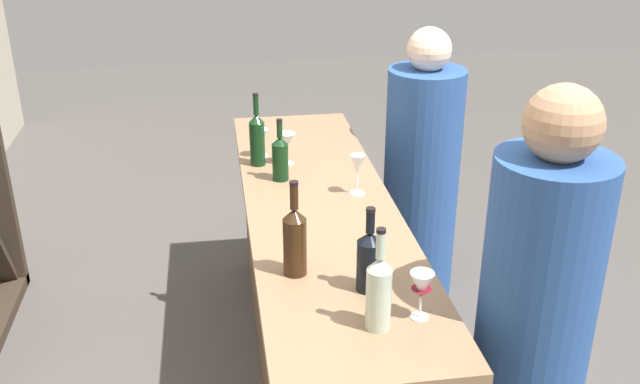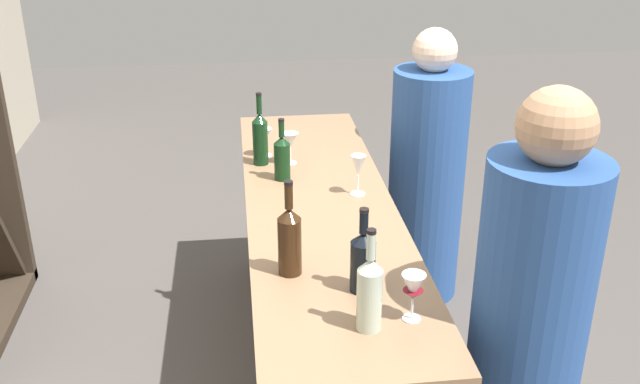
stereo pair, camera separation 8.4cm
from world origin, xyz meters
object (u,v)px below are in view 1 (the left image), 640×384
object	(u,v)px
wine_bottle_rightmost_dark_green	(257,138)
wine_glass_far_left	(261,137)
wine_glass_near_left	(421,287)
person_center_guest	(421,179)
wine_bottle_leftmost_clear_pale	(379,291)
wine_glass_near_center	(357,166)
person_left_guest	(530,347)
wine_bottle_center_amber_brown	(295,239)
wine_bottle_second_right_dark_green	(280,157)
wine_glass_near_right	(287,142)
wine_bottle_second_left_near_black	(369,259)

from	to	relation	value
wine_bottle_rightmost_dark_green	wine_glass_far_left	distance (m)	0.11
wine_glass_near_left	person_center_guest	world-z (taller)	person_center_guest
wine_bottle_rightmost_dark_green	wine_glass_near_left	size ratio (longest dim) A/B	2.16
wine_bottle_leftmost_clear_pale	wine_glass_near_left	bearing A→B (deg)	-78.19
wine_glass_near_center	wine_glass_far_left	world-z (taller)	wine_glass_near_center
wine_bottle_leftmost_clear_pale	person_left_guest	size ratio (longest dim) A/B	0.20
wine_glass_near_center	wine_bottle_rightmost_dark_green	bearing A→B (deg)	44.67
wine_bottle_leftmost_clear_pale	person_center_guest	bearing A→B (deg)	-20.77
wine_bottle_center_amber_brown	wine_bottle_second_right_dark_green	bearing A→B (deg)	-2.30
wine_bottle_center_amber_brown	person_center_guest	world-z (taller)	person_center_guest
wine_glass_near_center	wine_glass_far_left	bearing A→B (deg)	36.58
wine_bottle_center_amber_brown	wine_bottle_leftmost_clear_pale	bearing A→B (deg)	-149.54
wine_bottle_second_right_dark_green	wine_glass_far_left	xyz separation A→B (m)	(0.29, 0.06, -0.01)
wine_bottle_second_right_dark_green	wine_glass_near_left	distance (m)	1.17
person_left_guest	wine_bottle_leftmost_clear_pale	bearing A→B (deg)	3.61
wine_glass_near_right	person_left_guest	distance (m)	1.48
wine_bottle_center_amber_brown	wine_glass_near_left	xyz separation A→B (m)	(-0.32, -0.34, -0.02)
wine_glass_near_left	wine_glass_near_right	world-z (taller)	wine_glass_near_left
wine_glass_far_left	wine_glass_near_left	bearing A→B (deg)	-165.20
wine_bottle_rightmost_dark_green	person_left_guest	size ratio (longest dim) A/B	0.21
wine_glass_near_right	wine_glass_far_left	bearing A→B (deg)	45.43
wine_bottle_rightmost_dark_green	wine_glass_near_center	distance (m)	0.55
person_center_guest	wine_bottle_leftmost_clear_pale	bearing A→B (deg)	86.67
wine_glass_far_left	person_left_guest	xyz separation A→B (m)	(-1.42, -0.75, -0.25)
wine_glass_near_left	person_center_guest	size ratio (longest dim) A/B	0.11
wine_bottle_second_left_near_black	wine_glass_near_left	xyz separation A→B (m)	(-0.18, -0.12, -0.00)
person_left_guest	wine_glass_near_left	bearing A→B (deg)	0.39
wine_bottle_center_amber_brown	wine_bottle_rightmost_dark_green	world-z (taller)	wine_bottle_rightmost_dark_green
wine_bottle_center_amber_brown	wine_glass_near_right	world-z (taller)	wine_bottle_center_amber_brown
wine_glass_near_right	wine_glass_far_left	size ratio (longest dim) A/B	1.09
wine_glass_near_left	person_center_guest	distance (m)	1.68
wine_bottle_second_right_dark_green	wine_glass_near_left	world-z (taller)	wine_bottle_second_right_dark_green
wine_glass_near_left	wine_bottle_rightmost_dark_green	bearing A→B (deg)	16.77
wine_bottle_leftmost_clear_pale	wine_glass_far_left	world-z (taller)	wine_bottle_leftmost_clear_pale
wine_bottle_second_left_near_black	person_center_guest	size ratio (longest dim) A/B	0.20
wine_glass_near_center	wine_bottle_second_right_dark_green	bearing A→B (deg)	56.44
wine_bottle_second_left_near_black	wine_bottle_second_right_dark_green	distance (m)	0.96
person_center_guest	wine_bottle_second_right_dark_green	bearing A→B (deg)	47.35
wine_glass_far_left	wine_bottle_second_right_dark_green	bearing A→B (deg)	-167.74
wine_bottle_center_amber_brown	wine_glass_near_center	distance (m)	0.69
wine_glass_near_center	person_center_guest	distance (m)	0.89
wine_bottle_leftmost_clear_pale	wine_bottle_second_left_near_black	size ratio (longest dim) A/B	1.13
wine_bottle_center_amber_brown	wine_bottle_second_right_dark_green	world-z (taller)	wine_bottle_center_amber_brown
wine_bottle_rightmost_dark_green	wine_bottle_center_amber_brown	bearing A→B (deg)	-176.92
wine_bottle_rightmost_dark_green	wine_glass_near_right	xyz separation A→B (m)	(-0.01, -0.14, -0.02)
wine_bottle_leftmost_clear_pale	wine_glass_far_left	xyz separation A→B (m)	(1.45, 0.24, -0.03)
wine_bottle_leftmost_clear_pale	wine_bottle_center_amber_brown	xyz separation A→B (m)	(0.35, 0.21, 0.00)
wine_bottle_second_left_near_black	person_left_guest	xyz separation A→B (m)	(-0.18, -0.50, -0.26)
wine_bottle_second_left_near_black	wine_glass_near_right	bearing A→B (deg)	7.17
wine_bottle_leftmost_clear_pale	wine_glass_near_right	bearing A→B (deg)	5.28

